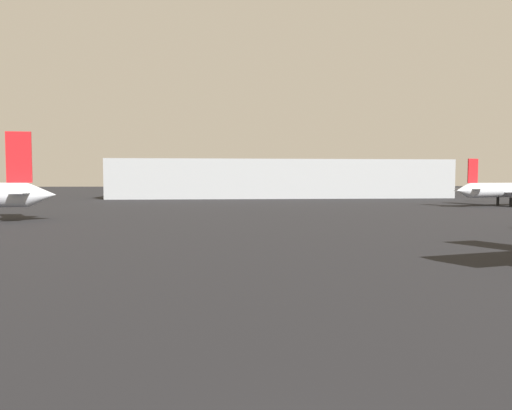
{
  "coord_description": "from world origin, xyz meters",
  "views": [
    {
      "loc": [
        -1.3,
        -6.76,
        5.24
      ],
      "look_at": [
        3.08,
        41.14,
        2.5
      ],
      "focal_mm": 32.86,
      "sensor_mm": 36.0,
      "label": 1
    }
  ],
  "objects": [
    {
      "name": "terminal_building",
      "position": [
        16.96,
        119.96,
        5.1
      ],
      "size": [
        90.17,
        18.01,
        10.21
      ],
      "primitive_type": "cube",
      "color": "#999EA3",
      "rests_on": "ground_plane"
    },
    {
      "name": "airplane_distant",
      "position": [
        54.24,
        77.12,
        3.04
      ],
      "size": [
        25.07,
        21.98,
        8.81
      ],
      "rotation": [
        0.0,
        0.0,
        0.28
      ],
      "color": "silver",
      "rests_on": "ground_plane"
    }
  ]
}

